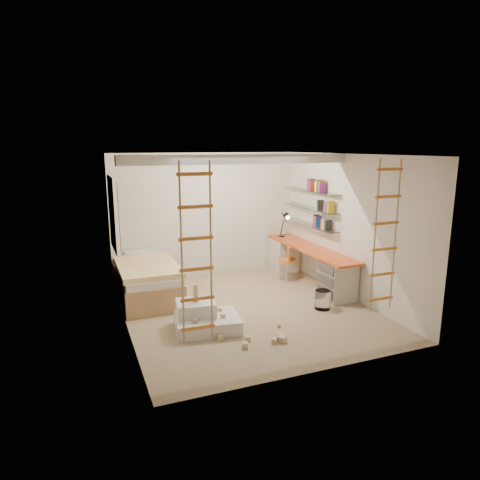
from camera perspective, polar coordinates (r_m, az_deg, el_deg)
name	(u,v)px	position (r m, az deg, el deg)	size (l,w,h in m)	color
floor	(246,309)	(7.43, 0.86, -9.16)	(4.50, 4.50, 0.00)	#968261
ceiling_beam	(240,159)	(7.19, 0.00, 10.72)	(4.00, 0.18, 0.16)	white
window_frame	(113,214)	(8.00, -16.54, 3.41)	(0.06, 1.15, 1.35)	white
window_blind	(116,213)	(8.00, -16.25, 3.43)	(0.02, 1.00, 1.20)	#4C2D1E
rope_ladder_left	(196,254)	(4.96, -5.82, -1.86)	(0.41, 0.04, 2.13)	orange
rope_ladder_right	(385,236)	(6.23, 18.79, 0.48)	(0.41, 0.04, 2.13)	orange
waste_bin	(323,300)	(7.50, 10.97, -7.82)	(0.27, 0.27, 0.33)	white
desk	(309,264)	(8.77, 9.14, -3.14)	(0.56, 2.80, 0.75)	#E9541B
shelves	(310,208)	(8.85, 9.36, 4.25)	(0.25, 1.80, 0.71)	white
bed	(147,280)	(8.06, -12.34, -5.21)	(1.02, 2.00, 0.69)	#AD7F51
task_lamp	(285,221)	(9.40, 6.08, 2.58)	(0.14, 0.36, 0.57)	black
swivel_chair	(287,267)	(8.92, 6.31, -3.66)	(0.56, 0.56, 0.74)	orange
play_platform	(204,318)	(6.64, -4.81, -10.39)	(1.05, 0.87, 0.42)	silver
toy_blocks	(237,322)	(6.39, -0.37, -10.91)	(1.35, 1.03, 0.69)	#CCB284
books	(311,202)	(8.83, 9.39, 5.07)	(0.14, 0.70, 0.92)	#262626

